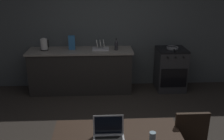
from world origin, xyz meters
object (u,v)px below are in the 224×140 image
object	(u,v)px
laptop	(109,136)
bottle	(116,45)
dish_rack	(101,47)
cereal_box	(72,43)
drinking_glass	(152,139)
stove_oven	(170,69)
electric_kettle	(44,45)
frying_pan	(172,48)

from	to	relation	value
laptop	bottle	xyz separation A→B (m)	(0.26, 2.87, 0.23)
dish_rack	cereal_box	bearing A→B (deg)	178.06
cereal_box	dish_rack	xyz separation A→B (m)	(0.59, -0.02, -0.10)
cereal_box	drinking_glass	bearing A→B (deg)	-70.59
stove_oven	laptop	xyz separation A→B (m)	(-1.44, -2.92, 0.33)
bottle	drinking_glass	distance (m)	3.00
bottle	drinking_glass	bearing A→B (deg)	-86.86
laptop	dish_rack	size ratio (longest dim) A/B	0.94
bottle	drinking_glass	size ratio (longest dim) A/B	1.66
laptop	bottle	size ratio (longest dim) A/B	1.33
drinking_glass	cereal_box	distance (m)	3.25
stove_oven	bottle	xyz separation A→B (m)	(-1.18, -0.05, 0.57)
electric_kettle	frying_pan	xyz separation A→B (m)	(2.65, -0.03, -0.10)
laptop	electric_kettle	world-z (taller)	electric_kettle
laptop	cereal_box	distance (m)	3.02
dish_rack	laptop	bearing A→B (deg)	-88.83
electric_kettle	dish_rack	distance (m)	1.15
stove_oven	dish_rack	xyz separation A→B (m)	(-1.50, 0.00, 0.50)
stove_oven	drinking_glass	distance (m)	3.22
electric_kettle	drinking_glass	xyz separation A→B (m)	(1.64, -3.03, -0.22)
bottle	cereal_box	bearing A→B (deg)	175.61
bottle	frying_pan	world-z (taller)	bottle
laptop	frying_pan	distance (m)	3.24
bottle	frying_pan	xyz separation A→B (m)	(1.18, 0.02, -0.09)
drinking_glass	laptop	bearing A→B (deg)	165.33
stove_oven	cereal_box	distance (m)	2.18
laptop	frying_pan	xyz separation A→B (m)	(1.44, 2.89, 0.15)
stove_oven	electric_kettle	size ratio (longest dim) A/B	3.61
frying_pan	drinking_glass	xyz separation A→B (m)	(-1.02, -3.00, -0.12)
stove_oven	cereal_box	bearing A→B (deg)	179.38
bottle	dish_rack	size ratio (longest dim) A/B	0.71
frying_pan	dish_rack	distance (m)	1.50
frying_pan	drinking_glass	world-z (taller)	frying_pan
drinking_glass	dish_rack	world-z (taller)	dish_rack
laptop	drinking_glass	world-z (taller)	laptop
bottle	cereal_box	size ratio (longest dim) A/B	0.81
stove_oven	drinking_glass	xyz separation A→B (m)	(-1.01, -3.03, 0.36)
electric_kettle	cereal_box	distance (m)	0.56
cereal_box	laptop	bearing A→B (deg)	-77.55
drinking_glass	stove_oven	bearing A→B (deg)	71.50
frying_pan	cereal_box	size ratio (longest dim) A/B	1.41
cereal_box	bottle	bearing A→B (deg)	-4.39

